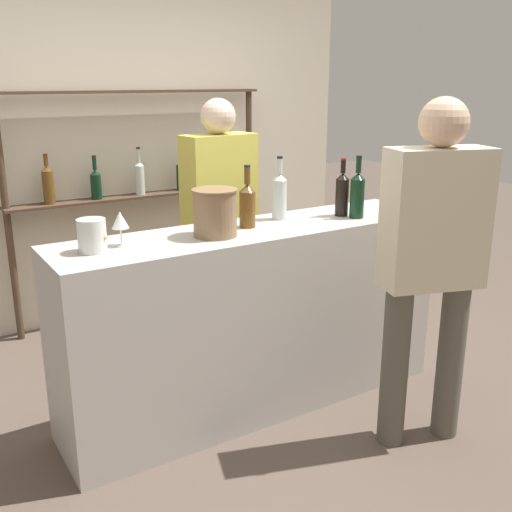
{
  "coord_description": "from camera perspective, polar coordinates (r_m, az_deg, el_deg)",
  "views": [
    {
      "loc": [
        -1.68,
        -2.67,
        1.84
      ],
      "look_at": [
        0.0,
        0.0,
        0.9
      ],
      "focal_mm": 42.0,
      "sensor_mm": 36.0,
      "label": 1
    }
  ],
  "objects": [
    {
      "name": "customer_right",
      "position": [
        3.04,
        16.47,
        0.39
      ],
      "size": [
        0.54,
        0.36,
        1.76
      ],
      "rotation": [
        0.0,
        0.0,
        1.25
      ],
      "color": "#575347",
      "rests_on": "ground_plane"
    },
    {
      "name": "counter_bottle_3",
      "position": [
        3.44,
        2.24,
        5.84
      ],
      "size": [
        0.08,
        0.08,
        0.36
      ],
      "color": "silver",
      "rests_on": "bar_counter"
    },
    {
      "name": "counter_bottle_0",
      "position": [
        3.56,
        8.2,
        5.94
      ],
      "size": [
        0.08,
        0.08,
        0.34
      ],
      "color": "black",
      "rests_on": "bar_counter"
    },
    {
      "name": "server_behind_counter",
      "position": [
        4.0,
        -3.49,
        4.44
      ],
      "size": [
        0.51,
        0.26,
        1.72
      ],
      "rotation": [
        0.0,
        0.0,
        -1.47
      ],
      "color": "brown",
      "rests_on": "ground_plane"
    },
    {
      "name": "counter_bottle_1",
      "position": [
        3.52,
        9.63,
        5.85
      ],
      "size": [
        0.08,
        0.08,
        0.36
      ],
      "color": "black",
      "rests_on": "bar_counter"
    },
    {
      "name": "back_shelf",
      "position": [
        4.72,
        -11.2,
        7.97
      ],
      "size": [
        2.02,
        0.18,
        1.76
      ],
      "color": "#4C3828",
      "rests_on": "ground_plane"
    },
    {
      "name": "ground_plane",
      "position": [
        3.65,
        0.0,
        -13.69
      ],
      "size": [
        16.0,
        16.0,
        0.0
      ],
      "primitive_type": "plane",
      "color": "brown"
    },
    {
      "name": "bar_counter",
      "position": [
        3.42,
        0.0,
        -5.98
      ],
      "size": [
        2.24,
        0.53,
        1.06
      ],
      "primitive_type": "cube",
      "color": "#B7B2AD",
      "rests_on": "ground_plane"
    },
    {
      "name": "ice_bucket",
      "position": [
        3.07,
        -3.92,
        4.14
      ],
      "size": [
        0.24,
        0.24,
        0.24
      ],
      "color": "#846647",
      "rests_on": "bar_counter"
    },
    {
      "name": "cork_jar",
      "position": [
        2.88,
        -15.35,
        1.89
      ],
      "size": [
        0.13,
        0.13,
        0.16
      ],
      "color": "silver",
      "rests_on": "bar_counter"
    },
    {
      "name": "wine_glass",
      "position": [
        2.94,
        -12.82,
        3.31
      ],
      "size": [
        0.08,
        0.08,
        0.17
      ],
      "color": "silver",
      "rests_on": "bar_counter"
    },
    {
      "name": "back_wall",
      "position": [
        4.86,
        -12.0,
        10.99
      ],
      "size": [
        3.84,
        0.12,
        2.8
      ],
      "primitive_type": "cube",
      "color": "beige",
      "rests_on": "ground_plane"
    },
    {
      "name": "counter_bottle_2",
      "position": [
        3.24,
        -0.83,
        4.98
      ],
      "size": [
        0.09,
        0.09,
        0.34
      ],
      "color": "brown",
      "rests_on": "bar_counter"
    }
  ]
}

